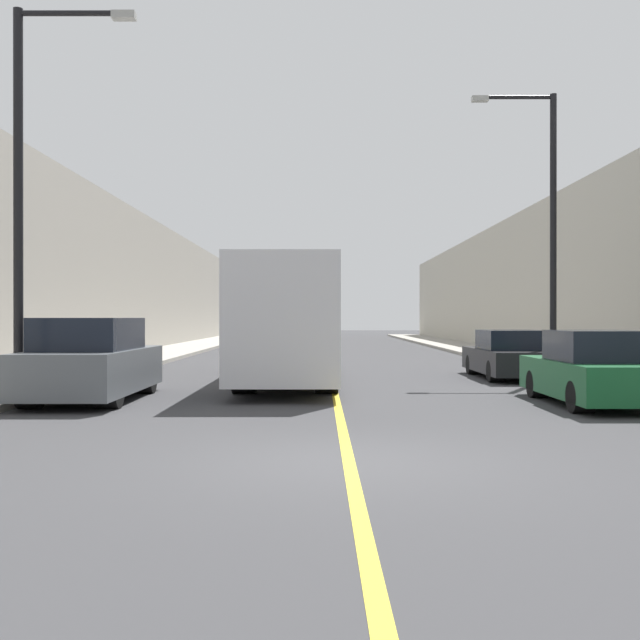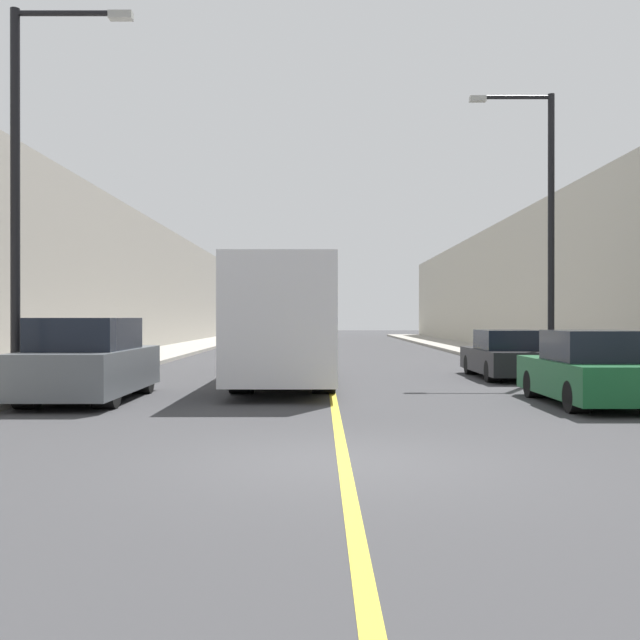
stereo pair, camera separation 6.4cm
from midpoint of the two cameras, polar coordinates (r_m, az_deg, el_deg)
ground_plane at (r=9.54m, az=2.04°, el=-10.77°), size 200.00×200.00×0.00m
sidewalk_left at (r=40.16m, az=-11.10°, el=-2.32°), size 3.23×72.00×0.15m
sidewalk_right at (r=40.29m, az=12.07°, el=-2.31°), size 3.23×72.00×0.15m
building_row_left at (r=41.01m, az=-16.07°, el=2.75°), size 4.00×72.00×7.34m
building_row_right at (r=41.20m, az=17.00°, el=2.62°), size 4.00×72.00×7.17m
road_center_line at (r=39.41m, az=0.50°, el=-2.47°), size 0.16×72.00×0.01m
bus at (r=21.86m, az=-2.24°, el=-0.01°), size 2.52×12.75×3.23m
parked_suv_left at (r=17.10m, az=-17.07°, el=-3.09°), size 2.02×4.89×1.81m
car_right_near at (r=16.53m, az=19.96°, el=-3.71°), size 1.80×4.48×1.55m
car_right_mid at (r=23.14m, az=14.15°, el=-2.69°), size 1.88×4.80×1.45m
street_lamp_left at (r=17.28m, az=-21.43°, el=10.11°), size 2.59×0.24×8.21m
street_lamp_right at (r=24.03m, az=16.83°, el=7.64°), size 2.59×0.24×8.49m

